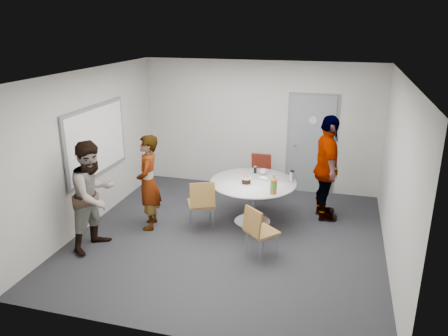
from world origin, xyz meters
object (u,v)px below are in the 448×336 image
(chair_near_right, at_px, (258,228))
(chair_far, at_px, (260,171))
(door, at_px, (311,145))
(whiteboard, at_px, (97,141))
(chair_near_left, at_px, (202,201))
(person_left, at_px, (94,196))
(person_right, at_px, (327,168))
(person_main, at_px, (148,182))
(table, at_px, (254,188))

(chair_near_right, bearing_deg, chair_far, 140.74)
(door, relative_size, whiteboard, 1.12)
(door, xyz_separation_m, whiteboard, (-3.56, -2.28, 0.42))
(chair_near_left, height_order, person_left, person_left)
(whiteboard, height_order, person_right, whiteboard)
(door, bearing_deg, chair_near_left, -124.32)
(chair_near_right, relative_size, person_right, 0.44)
(person_main, bearing_deg, door, 117.18)
(person_left, bearing_deg, table, -43.01)
(chair_near_left, height_order, person_right, person_right)
(whiteboard, distance_m, person_left, 1.29)
(chair_near_right, distance_m, person_right, 2.03)
(table, xyz_separation_m, chair_far, (-0.14, 1.26, -0.14))
(door, height_order, chair_near_left, door)
(chair_near_left, bearing_deg, door, 30.37)
(chair_near_left, relative_size, chair_far, 1.04)
(door, xyz_separation_m, chair_far, (-0.96, -0.55, -0.48))
(table, distance_m, chair_near_right, 1.26)
(whiteboard, xyz_separation_m, table, (2.75, 0.47, -0.77))
(table, relative_size, chair_near_right, 1.77)
(chair_near_left, height_order, chair_near_right, chair_near_left)
(whiteboard, xyz_separation_m, chair_near_right, (3.05, -0.74, -0.93))
(person_right, bearing_deg, chair_far, 48.45)
(person_right, bearing_deg, whiteboard, 90.93)
(chair_near_right, relative_size, person_left, 0.48)
(person_left, bearing_deg, person_right, -45.98)
(whiteboard, height_order, table, whiteboard)
(whiteboard, relative_size, chair_far, 2.14)
(person_left, bearing_deg, door, -29.51)
(door, relative_size, chair_far, 2.39)
(door, bearing_deg, person_right, -73.12)
(table, height_order, chair_far, table)
(chair_near_right, bearing_deg, whiteboard, -153.24)
(chair_near_right, bearing_deg, door, 120.96)
(chair_far, height_order, person_left, person_left)
(chair_near_right, height_order, chair_far, chair_far)
(chair_near_right, bearing_deg, person_main, -155.57)
(door, distance_m, table, 2.02)
(chair_far, xyz_separation_m, person_left, (-2.09, -2.77, 0.34))
(chair_near_left, height_order, chair_far, chair_near_left)
(chair_near_left, relative_size, person_left, 0.52)
(table, bearing_deg, chair_far, 96.50)
(whiteboard, relative_size, person_right, 0.99)
(person_main, bearing_deg, chair_near_left, 78.71)
(person_main, relative_size, person_right, 0.86)
(chair_near_left, distance_m, person_left, 1.76)
(table, height_order, person_right, person_right)
(person_main, bearing_deg, person_left, -47.15)
(chair_near_right, xyz_separation_m, person_main, (-2.03, 0.58, 0.31))
(whiteboard, height_order, person_left, whiteboard)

